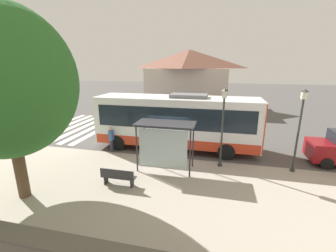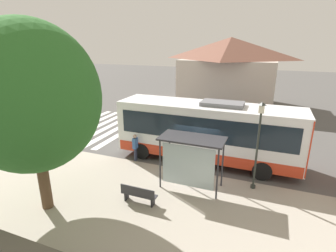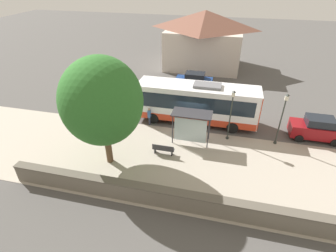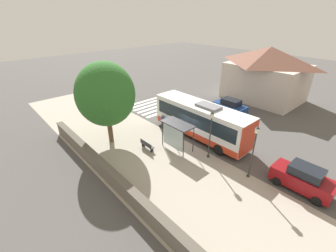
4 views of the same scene
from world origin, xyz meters
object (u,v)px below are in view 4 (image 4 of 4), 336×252
object	(u,v)px
pedestrian	(163,120)
bench	(147,145)
bus_shelter	(176,129)
parked_car_far_lane	(230,107)
bus	(201,120)
shade_tree	(106,94)
parked_car_behind_bus	(303,179)
street_lamp_near	(254,148)
street_lamp_far	(210,131)

from	to	relation	value
pedestrian	bench	distance (m)	4.52
bus_shelter	parked_car_far_lane	bearing A→B (deg)	7.27
bus	bench	distance (m)	5.92
bus_shelter	shade_tree	xyz separation A→B (m)	(-3.78, 5.29, 2.73)
bus	bus_shelter	bearing A→B (deg)	-179.38
parked_car_behind_bus	pedestrian	bearing A→B (deg)	94.61
pedestrian	street_lamp_near	bearing A→B (deg)	-92.27
bus_shelter	parked_car_far_lane	world-z (taller)	bus_shelter
bench	shade_tree	distance (m)	5.89
street_lamp_near	street_lamp_far	size ratio (longest dim) A/B	1.01
pedestrian	street_lamp_far	size ratio (longest dim) A/B	0.39
pedestrian	bench	world-z (taller)	pedestrian
shade_tree	pedestrian	bearing A→B (deg)	-13.15
parked_car_far_lane	shade_tree	bearing A→B (deg)	164.54
bus_shelter	pedestrian	size ratio (longest dim) A/B	1.84
shade_tree	parked_car_far_lane	xyz separation A→B (m)	(14.29, -3.95, -3.88)
pedestrian	street_lamp_far	xyz separation A→B (m)	(-0.65, -6.87, 1.59)
bus	parked_car_behind_bus	world-z (taller)	bus
bus	parked_car_behind_bus	xyz separation A→B (m)	(-0.49, -9.88, -0.97)
pedestrian	parked_car_behind_bus	bearing A→B (deg)	-85.39
bus	parked_car_behind_bus	distance (m)	9.94
bus	street_lamp_far	xyz separation A→B (m)	(-2.26, -2.92, 0.66)
pedestrian	street_lamp_near	world-z (taller)	street_lamp_near
bench	parked_car_behind_bus	size ratio (longest dim) A/B	0.41
bus_shelter	pedestrian	world-z (taller)	bus_shelter
parked_car_behind_bus	bench	bearing A→B (deg)	113.33
bus	pedestrian	distance (m)	4.37
street_lamp_far	parked_car_behind_bus	xyz separation A→B (m)	(1.76, -6.96, -1.63)
bus_shelter	street_lamp_far	xyz separation A→B (m)	(1.15, -2.88, 0.45)
bench	parked_car_far_lane	xyz separation A→B (m)	(12.58, -0.39, 0.49)
street_lamp_far	parked_car_far_lane	bearing A→B (deg)	24.29
bus_shelter	street_lamp_far	bearing A→B (deg)	-68.21
bench	shade_tree	xyz separation A→B (m)	(-1.70, 3.56, 4.37)
bus	bench	xyz separation A→B (m)	(-5.49, 1.69, -1.44)
parked_car_behind_bus	bus_shelter	bearing A→B (deg)	106.49
parked_car_far_lane	pedestrian	bearing A→B (deg)	163.08
bus	shade_tree	distance (m)	9.37
bus_shelter	bench	bearing A→B (deg)	140.25
pedestrian	street_lamp_far	world-z (taller)	street_lamp_far
pedestrian	parked_car_behind_bus	xyz separation A→B (m)	(1.11, -13.83, -0.04)
bench	street_lamp_near	distance (m)	9.30
street_lamp_near	parked_car_behind_bus	bearing A→B (deg)	-64.35
bus_shelter	shade_tree	size ratio (longest dim) A/B	0.40
bench	street_lamp_near	world-z (taller)	street_lamp_near
bus_shelter	street_lamp_far	world-z (taller)	street_lamp_far
street_lamp_near	parked_car_far_lane	world-z (taller)	street_lamp_near
street_lamp_near	bench	bearing A→B (deg)	112.43
pedestrian	shade_tree	size ratio (longest dim) A/B	0.21
street_lamp_far	street_lamp_near	bearing A→B (deg)	-86.57
pedestrian	parked_car_behind_bus	distance (m)	13.88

